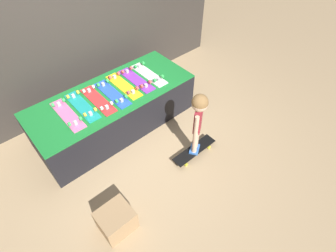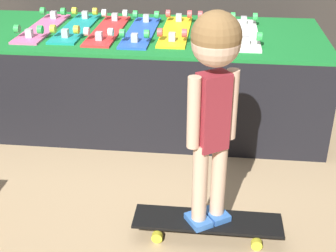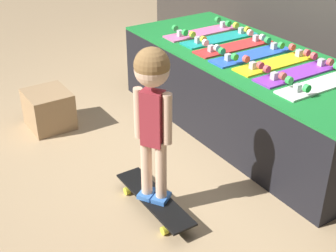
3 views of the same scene
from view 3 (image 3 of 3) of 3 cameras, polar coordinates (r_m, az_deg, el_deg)
The scene contains 12 objects.
ground_plane at distance 3.69m, azimuth 3.23°, elevation -2.35°, with size 16.00×16.00×0.00m, color tan.
display_rack at distance 3.86m, azimuth 10.01°, elevation 4.03°, with size 2.39×0.97×0.63m.
skateboard_pink_on_rack at distance 4.21m, azimuth 4.15°, elevation 11.46°, with size 0.18×0.71×0.09m.
skateboard_teal_on_rack at distance 4.06m, azimuth 6.36°, elevation 10.68°, with size 0.18×0.71×0.09m.
skateboard_red_on_rack at distance 3.88m, azimuth 8.05°, elevation 9.68°, with size 0.18×0.71×0.09m.
skateboard_blue_on_rack at distance 3.71m, azimuth 10.14°, elevation 8.63°, with size 0.18×0.71×0.09m.
skateboard_yellow_on_rack at distance 3.59m, azimuth 13.07°, elevation 7.63°, with size 0.18×0.71×0.09m.
skateboard_purple_on_rack at distance 3.45m, azimuth 15.58°, elevation 6.39°, with size 0.18×0.71×0.09m.
skateboard_white_on_rack at distance 3.31m, azimuth 18.23°, elevation 5.01°, with size 0.18×0.71×0.09m.
skateboard_on_floor at distance 3.00m, azimuth -1.69°, elevation -8.97°, with size 0.70×0.18×0.09m.
child at distance 2.62m, azimuth -1.91°, elevation 3.40°, with size 0.23×0.21×0.99m.
storage_box at distance 4.01m, azimuth -14.34°, elevation 1.99°, with size 0.38×0.34×0.31m.
Camera 3 is at (2.53, -1.88, 1.92)m, focal length 50.00 mm.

